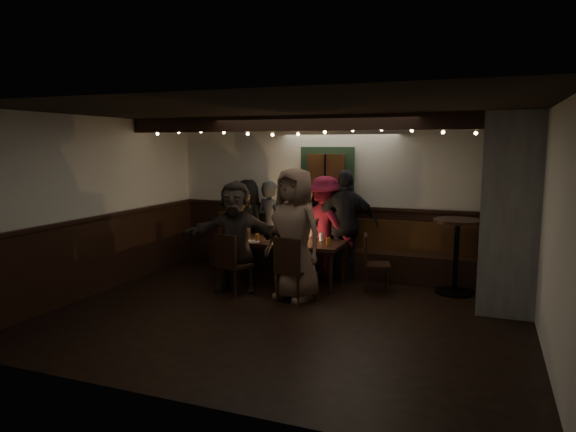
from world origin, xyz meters
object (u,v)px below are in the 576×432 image
at_px(person_b, 271,226).
at_px(person_f, 236,236).
at_px(person_g, 295,234).
at_px(person_c, 303,229).
at_px(chair_near_left, 231,260).
at_px(high_top, 457,247).
at_px(chair_near_right, 290,266).
at_px(person_a, 247,224).
at_px(person_e, 346,224).
at_px(person_d, 325,226).
at_px(dining_table, 283,244).
at_px(chair_end, 372,259).

distance_m(person_b, person_f, 1.35).
bearing_deg(person_g, person_c, 123.07).
xyz_separation_m(chair_near_left, high_top, (3.07, 1.25, 0.19)).
bearing_deg(chair_near_right, person_f, 167.23).
relative_size(person_b, person_f, 0.95).
bearing_deg(person_a, person_e, -158.97).
relative_size(chair_near_left, person_e, 0.51).
bearing_deg(chair_near_right, person_g, 87.91).
xyz_separation_m(person_d, person_e, (0.37, -0.04, 0.06)).
bearing_deg(person_e, person_b, -15.00).
relative_size(dining_table, chair_end, 2.23).
height_order(person_a, person_d, person_d).
bearing_deg(high_top, person_f, -161.19).
distance_m(high_top, person_a, 3.59).
bearing_deg(person_g, person_a, 152.49).
bearing_deg(person_a, person_g, 157.62).
height_order(dining_table, high_top, high_top).
distance_m(chair_near_right, high_top, 2.48).
height_order(chair_end, person_b, person_b).
bearing_deg(high_top, person_c, 172.15).
distance_m(dining_table, person_g, 0.94).
bearing_deg(person_e, chair_near_right, 61.88).
bearing_deg(person_f, person_g, -15.86).
xyz_separation_m(chair_near_right, high_top, (2.13, 1.27, 0.18)).
bearing_deg(chair_near_left, person_f, 93.82).
distance_m(person_f, person_g, 0.97).
bearing_deg(chair_near_right, person_b, 121.69).
xyz_separation_m(chair_near_right, person_f, (-0.96, 0.22, 0.32)).
distance_m(person_a, person_c, 1.05).
height_order(person_c, person_f, person_f).
xyz_separation_m(dining_table, person_b, (-0.51, 0.67, 0.16)).
height_order(person_c, person_g, person_g).
distance_m(person_c, person_g, 1.53).
bearing_deg(person_e, person_c, -18.92).
relative_size(high_top, person_b, 0.70).
xyz_separation_m(dining_table, high_top, (2.59, 0.37, 0.08)).
height_order(person_b, person_f, person_f).
xyz_separation_m(chair_near_left, chair_near_right, (0.95, -0.02, 0.01)).
height_order(chair_near_right, person_g, person_g).
distance_m(person_b, person_e, 1.36).
relative_size(chair_end, person_b, 0.54).
distance_m(person_e, person_f, 1.90).
xyz_separation_m(chair_near_right, person_b, (-0.97, 1.57, 0.27)).
relative_size(person_a, person_d, 0.95).
bearing_deg(person_b, person_g, 147.80).
relative_size(person_d, person_g, 0.89).
height_order(high_top, person_d, person_d).
height_order(chair_end, person_a, person_a).
height_order(chair_near_left, chair_near_right, chair_near_right).
xyz_separation_m(person_e, person_g, (-0.38, -1.41, 0.04)).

